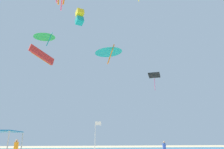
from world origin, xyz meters
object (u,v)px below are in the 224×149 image
person_rightmost (164,147)px  kite_parafoil_red (42,55)px  banner_flag (96,136)px  person_leftmost (16,147)px  kite_diamond_black (154,76)px  kite_delta_green (44,35)px  kite_delta_teal (108,50)px  kite_box_yellow (80,17)px

person_rightmost → kite_parafoil_red: 27.11m
banner_flag → kite_parafoil_red: kite_parafoil_red is taller
person_leftmost → kite_diamond_black: bearing=176.2°
kite_diamond_black → kite_delta_green: bearing=42.0°
kite_delta_teal → person_leftmost: bearing=112.7°
kite_parafoil_red → kite_delta_teal: size_ratio=0.96×
kite_delta_green → kite_parafoil_red: size_ratio=1.16×
kite_diamond_black → kite_box_yellow: (-15.28, -7.72, 7.40)m
kite_diamond_black → person_leftmost: bearing=61.3°
person_leftmost → kite_parafoil_red: 21.34m
person_leftmost → kite_delta_teal: 17.95m
banner_flag → kite_delta_teal: 15.37m
kite_box_yellow → person_leftmost: bearing=-146.3°
person_leftmost → kite_delta_teal: kite_delta_teal is taller
person_rightmost → kite_delta_green: kite_delta_green is taller
kite_box_yellow → kite_delta_teal: kite_box_yellow is taller
banner_flag → kite_box_yellow: (-2.19, 10.83, 19.33)m
kite_delta_green → kite_delta_teal: (10.14, -3.79, -3.54)m
person_leftmost → kite_parafoil_red: bearing=-126.5°
banner_flag → kite_diamond_black: bearing=54.8°
person_leftmost → kite_diamond_black: (21.08, 15.41, 12.97)m
kite_box_yellow → kite_parafoil_red: (-6.67, 6.69, -4.62)m
kite_delta_green → kite_box_yellow: 6.57m
kite_delta_green → kite_box_yellow: kite_box_yellow is taller
person_rightmost → kite_delta_green: 25.16m
person_leftmost → person_rightmost: size_ratio=1.14×
kite_delta_green → kite_delta_teal: size_ratio=1.12×
kite_delta_green → kite_diamond_black: kite_delta_green is taller
person_rightmost → kite_diamond_black: size_ratio=0.49×
kite_delta_green → kite_diamond_black: (20.87, 6.33, -4.26)m
person_rightmost → kite_delta_green: bearing=113.7°
person_rightmost → banner_flag: 9.42m
banner_flag → kite_delta_green: size_ratio=0.71×
person_rightmost → kite_delta_teal: (-6.10, 4.46, 13.81)m
kite_delta_teal → kite_parafoil_red: bearing=46.6°
kite_delta_teal → banner_flag: bearing=160.0°
person_leftmost → banner_flag: banner_flag is taller
person_leftmost → kite_diamond_black: 29.15m
person_rightmost → kite_box_yellow: size_ratio=0.59×
kite_parafoil_red → kite_delta_teal: kite_parafoil_red is taller
person_rightmost → kite_delta_teal: bearing=104.5°
kite_delta_green → banner_flag: bearing=170.2°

